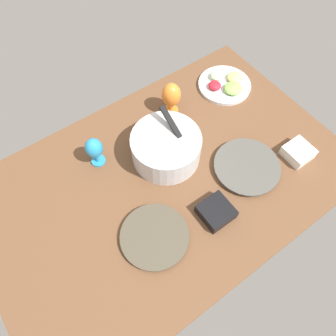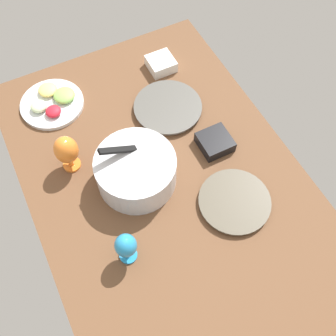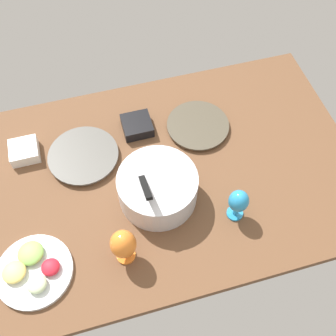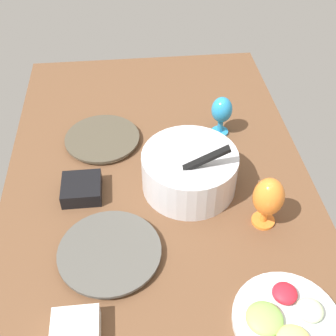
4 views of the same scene
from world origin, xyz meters
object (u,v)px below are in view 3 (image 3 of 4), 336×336
Objects in this scene: dinner_plate_left at (198,126)px; dinner_plate_right at (84,156)px; fruit_platter at (33,270)px; mixing_bowl at (158,187)px; square_bowl_black at (137,125)px; square_bowl_white at (24,151)px; hurricane_glass_orange at (123,245)px; hurricane_glass_blue at (238,202)px.

dinner_plate_left is 0.93× the size of dinner_plate_right.
dinner_plate_left is at bearing -148.80° from fruit_platter.
dinner_plate_right is (51.66, 2.50, 0.19)cm from dinner_plate_left.
mixing_bowl is 2.44× the size of square_bowl_black.
square_bowl_white is at bearing 0.72° from square_bowl_black.
dinner_plate_left is 66.87cm from hurricane_glass_orange.
dinner_plate_left is 1.56× the size of hurricane_glass_orange.
hurricane_glass_blue reaches higher than square_bowl_black.
dinner_plate_left is 89.88cm from fruit_platter.
square_bowl_white is (-1.60, -52.32, 1.10)cm from fruit_platter.
hurricane_glass_blue is 1.35× the size of square_bowl_white.
mixing_bowl is at bearing 144.82° from square_bowl_white.
fruit_platter is 52.36cm from square_bowl_white.
square_bowl_black is 1.08× the size of square_bowl_white.
fruit_platter is at bearing -5.34° from hurricane_glass_orange.
dinner_plate_right is 1.07× the size of fruit_platter.
hurricane_glass_blue is 0.89× the size of hurricane_glass_orange.
square_bowl_black is at bearing -62.04° from hurricane_glass_blue.
mixing_bowl reaches higher than fruit_platter.
hurricane_glass_blue is (-0.80, 44.52, 8.79)cm from dinner_plate_left.
mixing_bowl is 1.12× the size of fruit_platter.
mixing_bowl is 27.46cm from hurricane_glass_orange.
dinner_plate_right reaches higher than dinner_plate_left.
hurricane_glass_orange is 59.25cm from square_bowl_black.
hurricane_glass_orange is (44.54, 5.14, 0.82)cm from hurricane_glass_blue.
square_bowl_white is (49.20, -34.68, -4.43)cm from mixing_bowl.
mixing_bowl is 31.17cm from hurricane_glass_blue.
mixing_bowl is 60.36cm from square_bowl_white.
mixing_bowl is 1.74× the size of hurricane_glass_orange.
square_bowl_white reaches higher than dinner_plate_left.
square_bowl_black is (27.02, -50.89, -7.16)cm from hurricane_glass_blue.
square_bowl_white is at bearing -19.30° from dinner_plate_right.
fruit_platter is (50.81, 17.65, -5.53)cm from mixing_bowl.
square_bowl_black is (26.22, -6.37, 1.63)cm from dinner_plate_left.
dinner_plate_left is at bearing -131.37° from hurricane_glass_orange.
dinner_plate_left is 0.89× the size of mixing_bowl.
dinner_plate_right is 2.34× the size of square_bowl_black.
hurricane_glass_orange reaches higher than fruit_platter.
mixing_bowl is at bearing -130.44° from hurricane_glass_orange.
hurricane_glass_blue is (-26.86, 15.60, 2.56)cm from mixing_bowl.
mixing_bowl is 2.65× the size of square_bowl_white.
fruit_platter is at bearing 88.24° from square_bowl_white.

